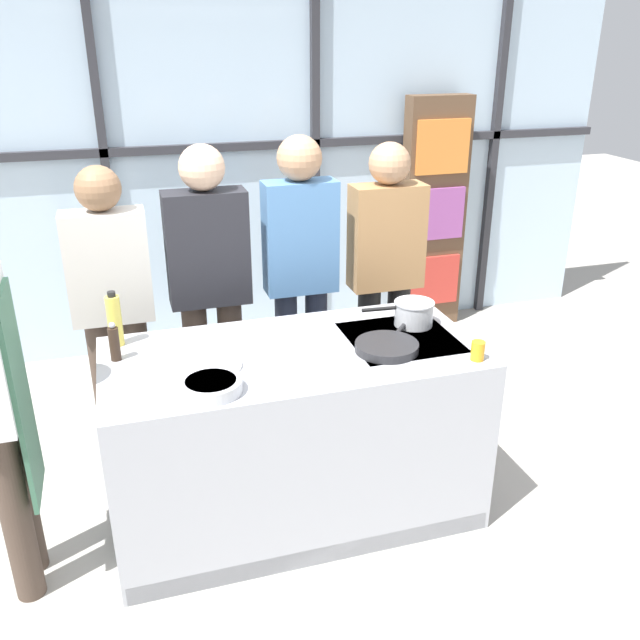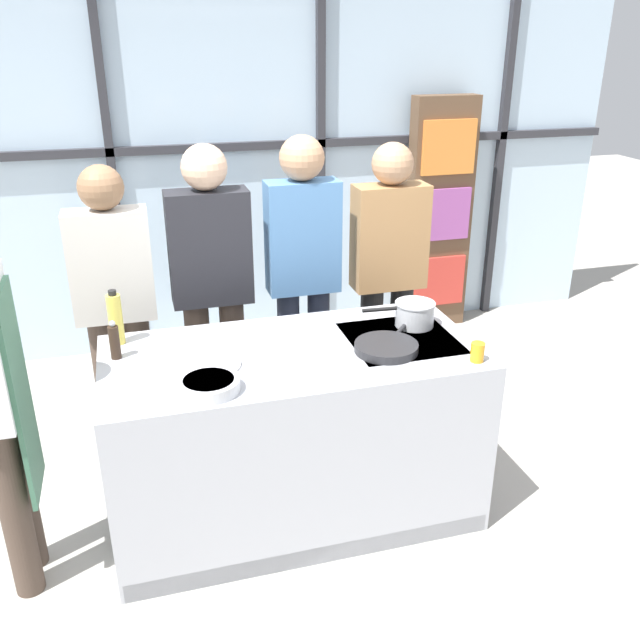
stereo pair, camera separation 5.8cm
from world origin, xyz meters
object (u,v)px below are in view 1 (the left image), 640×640
at_px(spectator_center_left, 209,281).
at_px(juice_glass_near, 478,351).
at_px(oil_bottle, 115,320).
at_px(white_plate, 213,366).
at_px(pepper_grinder, 114,343).
at_px(spectator_far_left, 112,299).
at_px(saucepan, 413,313).
at_px(spectator_center_right, 301,267).
at_px(frying_pan, 387,346).
at_px(mixing_bowl, 211,385).
at_px(spectator_far_right, 385,267).

relative_size(spectator_center_left, juice_glass_near, 19.50).
bearing_deg(oil_bottle, white_plate, -42.68).
xyz_separation_m(oil_bottle, pepper_grinder, (-0.01, -0.17, -0.04)).
distance_m(spectator_far_left, white_plate, 0.98).
height_order(saucepan, oil_bottle, oil_bottle).
xyz_separation_m(saucepan, juice_glass_near, (0.12, -0.46, -0.02)).
relative_size(spectator_far_left, juice_glass_near, 18.58).
relative_size(white_plate, juice_glass_near, 2.88).
relative_size(spectator_center_left, white_plate, 6.76).
bearing_deg(spectator_center_right, white_plate, 53.36).
relative_size(spectator_center_left, oil_bottle, 6.47).
bearing_deg(frying_pan, spectator_far_left, 142.66).
distance_m(spectator_center_left, spectator_center_right, 0.54).
bearing_deg(frying_pan, spectator_center_right, 99.96).
relative_size(frying_pan, pepper_grinder, 2.40).
height_order(spectator_center_left, mixing_bowl, spectator_center_left).
xyz_separation_m(spectator_center_right, white_plate, (-0.66, -0.88, -0.12)).
bearing_deg(spectator_center_left, mixing_bowl, 81.76).
bearing_deg(pepper_grinder, white_plate, -26.33).
bearing_deg(spectator_center_right, frying_pan, 99.96).
height_order(spectator_far_right, oil_bottle, spectator_far_right).
relative_size(spectator_far_left, pepper_grinder, 8.96).
height_order(spectator_center_right, pepper_grinder, spectator_center_right).
height_order(spectator_center_left, frying_pan, spectator_center_left).
bearing_deg(saucepan, spectator_center_left, 143.43).
height_order(spectator_center_left, saucepan, spectator_center_left).
height_order(spectator_far_right, juice_glass_near, spectator_far_right).
relative_size(white_plate, oil_bottle, 0.96).
distance_m(frying_pan, saucepan, 0.35).
xyz_separation_m(spectator_far_left, oil_bottle, (0.01, -0.51, 0.08)).
distance_m(frying_pan, pepper_grinder, 1.27).
xyz_separation_m(frying_pan, mixing_bowl, (-0.86, -0.16, 0.01)).
relative_size(spectator_far_left, mixing_bowl, 6.42).
bearing_deg(frying_pan, spectator_far_right, 68.60).
distance_m(spectator_far_right, mixing_bowl, 1.66).
bearing_deg(spectator_center_left, spectator_far_right, -180.00).
xyz_separation_m(spectator_center_right, pepper_grinder, (-1.07, -0.68, -0.04)).
distance_m(spectator_center_left, white_plate, 0.89).
xyz_separation_m(spectator_center_left, saucepan, (0.94, -0.70, -0.03)).
bearing_deg(oil_bottle, spectator_far_right, 17.61).
bearing_deg(mixing_bowl, frying_pan, 10.62).
bearing_deg(pepper_grinder, mixing_bowl, -48.92).
relative_size(saucepan, mixing_bowl, 1.44).
bearing_deg(pepper_grinder, spectator_far_right, 22.79).
height_order(spectator_far_right, frying_pan, spectator_far_right).
bearing_deg(oil_bottle, frying_pan, -19.62).
height_order(spectator_center_left, spectator_center_right, spectator_center_right).
height_order(spectator_center_left, juice_glass_near, spectator_center_left).
height_order(frying_pan, mixing_bowl, mixing_bowl).
xyz_separation_m(saucepan, oil_bottle, (-1.47, 0.19, 0.06)).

